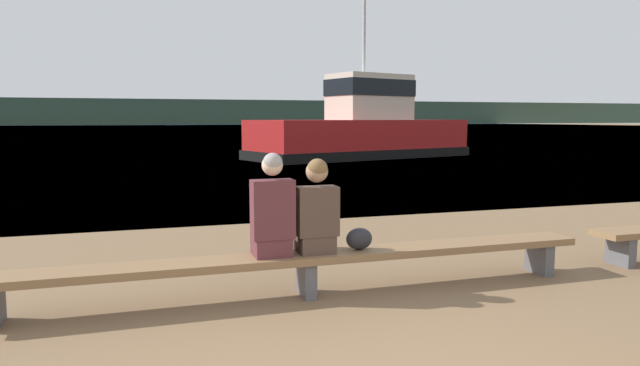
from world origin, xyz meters
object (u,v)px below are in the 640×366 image
Objects in this scene: person_right at (316,211)px; tugboat_red at (363,131)px; person_left at (272,211)px; bench_main at (306,261)px; shopping_bag at (359,239)px.

person_right is 20.64m from tugboat_red.
tugboat_red reaches higher than person_right.
person_left is 0.09× the size of tugboat_red.
person_right reaches higher than bench_main.
person_left is 0.45m from person_right.
person_left reaches higher than person_right.
person_left reaches higher than bench_main.
person_right is at bearing -178.69° from shopping_bag.
bench_main is at bearing 139.62° from tugboat_red.
person_right is at bearing 139.89° from tugboat_red.
tugboat_red is (8.52, 18.99, 0.31)m from person_left.
person_right is 3.42× the size of shopping_bag.
person_right is (0.45, 0.00, -0.02)m from person_left.
shopping_bag is 0.03× the size of tugboat_red.
person_left is 20.82m from tugboat_red.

